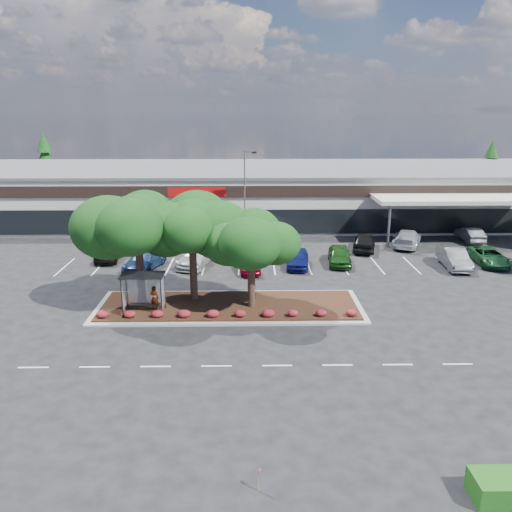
{
  "coord_description": "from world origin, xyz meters",
  "views": [
    {
      "loc": [
        -0.69,
        -27.59,
        12.98
      ],
      "look_at": [
        -0.13,
        7.7,
        2.6
      ],
      "focal_mm": 35.0,
      "sensor_mm": 36.0,
      "label": 1
    }
  ],
  "objects_px": {
    "light_pole": "(246,203)",
    "car_1": "(145,260)",
    "survey_stake": "(259,477)",
    "car_0": "(110,251)"
  },
  "relations": [
    {
      "from": "car_0",
      "to": "survey_stake",
      "type": "bearing_deg",
      "value": -66.95
    },
    {
      "from": "car_0",
      "to": "car_1",
      "type": "xyz_separation_m",
      "value": [
        3.71,
        -2.79,
        -0.03
      ]
    },
    {
      "from": "light_pole",
      "to": "car_1",
      "type": "relative_size",
      "value": 1.68
    },
    {
      "from": "survey_stake",
      "to": "car_1",
      "type": "xyz_separation_m",
      "value": [
        -9.1,
        25.86,
        0.21
      ]
    },
    {
      "from": "survey_stake",
      "to": "car_1",
      "type": "height_order",
      "value": "car_1"
    },
    {
      "from": "light_pole",
      "to": "car_1",
      "type": "xyz_separation_m",
      "value": [
        -8.51,
        -8.8,
        -3.27
      ]
    },
    {
      "from": "survey_stake",
      "to": "car_0",
      "type": "relative_size",
      "value": 0.19
    },
    {
      "from": "survey_stake",
      "to": "car_1",
      "type": "bearing_deg",
      "value": 109.39
    },
    {
      "from": "car_0",
      "to": "light_pole",
      "type": "bearing_deg",
      "value": 25.13
    },
    {
      "from": "survey_stake",
      "to": "car_0",
      "type": "distance_m",
      "value": 31.39
    }
  ]
}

